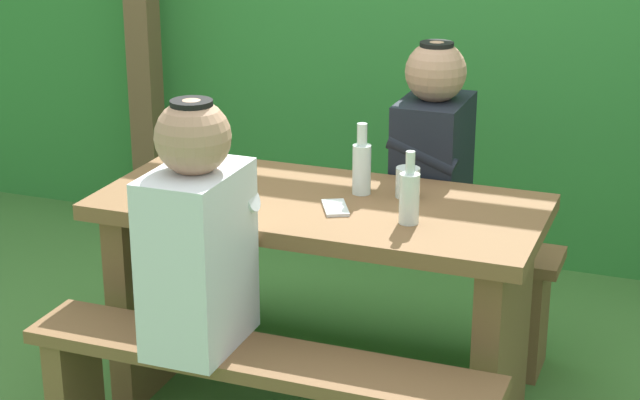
{
  "coord_description": "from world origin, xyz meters",
  "views": [
    {
      "loc": [
        1.12,
        -2.96,
        1.85
      ],
      "look_at": [
        0.0,
        0.0,
        0.74
      ],
      "focal_mm": 59.94,
      "sensor_mm": 36.0,
      "label": 1
    }
  ],
  "objects_px": {
    "drinking_glass": "(408,182)",
    "cell_phone": "(335,208)",
    "bench_far": "(368,264)",
    "person_black_coat": "(433,152)",
    "bottle_right": "(409,196)",
    "person_white_shirt": "(197,235)",
    "picnic_table": "(320,269)",
    "bench_near": "(258,392)",
    "bottle_left": "(362,165)"
  },
  "relations": [
    {
      "from": "drinking_glass",
      "to": "cell_phone",
      "type": "bearing_deg",
      "value": -132.27
    },
    {
      "from": "bench_far",
      "to": "person_black_coat",
      "type": "height_order",
      "value": "person_black_coat"
    },
    {
      "from": "drinking_glass",
      "to": "bottle_right",
      "type": "bearing_deg",
      "value": -72.73
    },
    {
      "from": "bench_far",
      "to": "person_white_shirt",
      "type": "bearing_deg",
      "value": -99.88
    },
    {
      "from": "person_black_coat",
      "to": "cell_phone",
      "type": "height_order",
      "value": "person_black_coat"
    },
    {
      "from": "bench_far",
      "to": "person_white_shirt",
      "type": "distance_m",
      "value": 1.12
    },
    {
      "from": "bench_far",
      "to": "bottle_right",
      "type": "xyz_separation_m",
      "value": [
        0.32,
        -0.6,
        0.51
      ]
    },
    {
      "from": "person_white_shirt",
      "to": "drinking_glass",
      "type": "bearing_deg",
      "value": 55.78
    },
    {
      "from": "person_white_shirt",
      "to": "cell_phone",
      "type": "distance_m",
      "value": 0.5
    },
    {
      "from": "picnic_table",
      "to": "person_white_shirt",
      "type": "xyz_separation_m",
      "value": [
        -0.17,
        -0.5,
        0.28
      ]
    },
    {
      "from": "bench_near",
      "to": "person_white_shirt",
      "type": "relative_size",
      "value": 1.95
    },
    {
      "from": "bench_far",
      "to": "bench_near",
      "type": "bearing_deg",
      "value": -90.0
    },
    {
      "from": "person_white_shirt",
      "to": "drinking_glass",
      "type": "relative_size",
      "value": 7.48
    },
    {
      "from": "person_white_shirt",
      "to": "bottle_left",
      "type": "height_order",
      "value": "person_white_shirt"
    },
    {
      "from": "bottle_right",
      "to": "person_white_shirt",
      "type": "bearing_deg",
      "value": -141.08
    },
    {
      "from": "bench_near",
      "to": "bottle_right",
      "type": "xyz_separation_m",
      "value": [
        0.32,
        0.4,
        0.51
      ]
    },
    {
      "from": "picnic_table",
      "to": "bottle_right",
      "type": "relative_size",
      "value": 6.33
    },
    {
      "from": "person_white_shirt",
      "to": "bottle_right",
      "type": "relative_size",
      "value": 3.25
    },
    {
      "from": "cell_phone",
      "to": "bottle_left",
      "type": "bearing_deg",
      "value": 53.62
    },
    {
      "from": "bench_near",
      "to": "drinking_glass",
      "type": "bearing_deg",
      "value": 68.31
    },
    {
      "from": "person_white_shirt",
      "to": "bottle_left",
      "type": "bearing_deg",
      "value": 65.3
    },
    {
      "from": "bench_far",
      "to": "drinking_glass",
      "type": "relative_size",
      "value": 14.56
    },
    {
      "from": "picnic_table",
      "to": "person_white_shirt",
      "type": "distance_m",
      "value": 0.6
    },
    {
      "from": "bench_far",
      "to": "drinking_glass",
      "type": "bearing_deg",
      "value": -56.74
    },
    {
      "from": "bench_near",
      "to": "cell_phone",
      "type": "xyz_separation_m",
      "value": [
        0.08,
        0.44,
        0.42
      ]
    },
    {
      "from": "bottle_right",
      "to": "cell_phone",
      "type": "xyz_separation_m",
      "value": [
        -0.24,
        0.03,
        -0.08
      ]
    },
    {
      "from": "person_white_shirt",
      "to": "person_black_coat",
      "type": "xyz_separation_m",
      "value": [
        0.4,
        1.0,
        0.0
      ]
    },
    {
      "from": "person_black_coat",
      "to": "cell_phone",
      "type": "distance_m",
      "value": 0.59
    },
    {
      "from": "bench_far",
      "to": "person_black_coat",
      "type": "xyz_separation_m",
      "value": [
        0.23,
        -0.0,
        0.46
      ]
    },
    {
      "from": "bench_near",
      "to": "bench_far",
      "type": "xyz_separation_m",
      "value": [
        0.0,
        1.01,
        0.0
      ]
    },
    {
      "from": "person_white_shirt",
      "to": "picnic_table",
      "type": "bearing_deg",
      "value": 70.74
    },
    {
      "from": "person_white_shirt",
      "to": "drinking_glass",
      "type": "height_order",
      "value": "person_white_shirt"
    },
    {
      "from": "person_black_coat",
      "to": "drinking_glass",
      "type": "distance_m",
      "value": 0.38
    },
    {
      "from": "drinking_glass",
      "to": "picnic_table",
      "type": "bearing_deg",
      "value": -153.66
    },
    {
      "from": "bottle_right",
      "to": "bottle_left",
      "type": "bearing_deg",
      "value": 136.7
    },
    {
      "from": "cell_phone",
      "to": "drinking_glass",
      "type": "bearing_deg",
      "value": 20.29
    },
    {
      "from": "cell_phone",
      "to": "bottle_right",
      "type": "bearing_deg",
      "value": -35.36
    },
    {
      "from": "picnic_table",
      "to": "bench_near",
      "type": "relative_size",
      "value": 1.0
    },
    {
      "from": "bench_near",
      "to": "cell_phone",
      "type": "relative_size",
      "value": 10.0
    },
    {
      "from": "cell_phone",
      "to": "person_black_coat",
      "type": "bearing_deg",
      "value": 47.43
    },
    {
      "from": "bottle_left",
      "to": "bottle_right",
      "type": "xyz_separation_m",
      "value": [
        0.22,
        -0.2,
        -0.01
      ]
    },
    {
      "from": "drinking_glass",
      "to": "cell_phone",
      "type": "distance_m",
      "value": 0.26
    },
    {
      "from": "person_black_coat",
      "to": "drinking_glass",
      "type": "height_order",
      "value": "person_black_coat"
    },
    {
      "from": "person_black_coat",
      "to": "person_white_shirt",
      "type": "bearing_deg",
      "value": -111.99
    },
    {
      "from": "person_black_coat",
      "to": "bottle_left",
      "type": "xyz_separation_m",
      "value": [
        -0.13,
        -0.4,
        0.05
      ]
    },
    {
      "from": "bench_far",
      "to": "bottle_left",
      "type": "height_order",
      "value": "bottle_left"
    },
    {
      "from": "bench_near",
      "to": "person_black_coat",
      "type": "bearing_deg",
      "value": 77.13
    },
    {
      "from": "bench_far",
      "to": "bottle_left",
      "type": "distance_m",
      "value": 0.66
    },
    {
      "from": "bench_near",
      "to": "person_black_coat",
      "type": "height_order",
      "value": "person_black_coat"
    },
    {
      "from": "picnic_table",
      "to": "person_white_shirt",
      "type": "bearing_deg",
      "value": -109.26
    }
  ]
}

